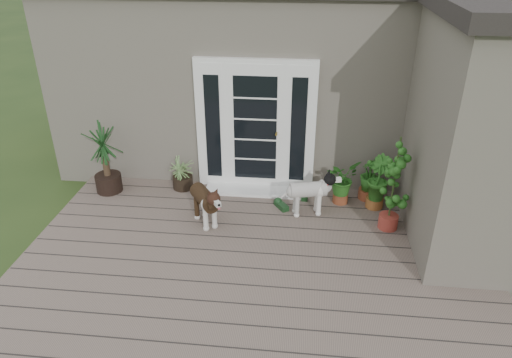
# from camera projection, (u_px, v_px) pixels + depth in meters

# --- Properties ---
(deck) EXTENTS (6.20, 4.60, 0.12)m
(deck) POSITION_uv_depth(u_px,v_px,m) (252.00, 272.00, 6.05)
(deck) COLOR #6B5B4C
(deck) RESTS_ON ground
(house_main) EXTENTS (7.40, 4.00, 3.10)m
(house_main) POSITION_uv_depth(u_px,v_px,m) (277.00, 71.00, 9.10)
(house_main) COLOR #665E54
(house_main) RESTS_ON ground
(house_wing) EXTENTS (1.60, 2.40, 3.10)m
(house_wing) POSITION_uv_depth(u_px,v_px,m) (486.00, 141.00, 6.05)
(house_wing) COLOR #665E54
(house_wing) RESTS_ON ground
(door_unit) EXTENTS (1.90, 0.14, 2.15)m
(door_unit) POSITION_uv_depth(u_px,v_px,m) (255.00, 126.00, 7.48)
(door_unit) COLOR white
(door_unit) RESTS_ON deck
(door_step) EXTENTS (1.60, 0.40, 0.05)m
(door_step) POSITION_uv_depth(u_px,v_px,m) (254.00, 190.00, 7.79)
(door_step) COLOR white
(door_step) RESTS_ON deck
(brindle_dog) EXTENTS (0.70, 0.81, 0.63)m
(brindle_dog) POSITION_uv_depth(u_px,v_px,m) (205.00, 205.00, 6.81)
(brindle_dog) COLOR #382414
(brindle_dog) RESTS_ON deck
(white_dog) EXTENTS (0.78, 0.48, 0.61)m
(white_dog) POSITION_uv_depth(u_px,v_px,m) (308.00, 196.00, 7.05)
(white_dog) COLOR white
(white_dog) RESTS_ON deck
(spider_plant) EXTENTS (0.64, 0.64, 0.59)m
(spider_plant) POSITION_uv_depth(u_px,v_px,m) (182.00, 172.00, 7.78)
(spider_plant) COLOR #7E8D57
(spider_plant) RESTS_ON deck
(yucca) EXTENTS (0.93, 0.93, 1.16)m
(yucca) POSITION_uv_depth(u_px,v_px,m) (105.00, 159.00, 7.56)
(yucca) COLOR black
(yucca) RESTS_ON deck
(herb_a) EXTENTS (0.71, 0.71, 0.64)m
(herb_a) POSITION_uv_depth(u_px,v_px,m) (342.00, 184.00, 7.35)
(herb_a) COLOR #20641C
(herb_a) RESTS_ON deck
(herb_b) EXTENTS (0.47, 0.47, 0.64)m
(herb_b) POSITION_uv_depth(u_px,v_px,m) (376.00, 189.00, 7.22)
(herb_b) COLOR #295B1A
(herb_b) RESTS_ON deck
(herb_c) EXTENTS (0.47, 0.47, 0.58)m
(herb_c) POSITION_uv_depth(u_px,v_px,m) (369.00, 182.00, 7.48)
(herb_c) COLOR #1C631C
(herb_c) RESTS_ON deck
(sapling) EXTENTS (0.53, 0.53, 1.48)m
(sapling) POSITION_uv_depth(u_px,v_px,m) (394.00, 183.00, 6.51)
(sapling) COLOR #1D5B1A
(sapling) RESTS_ON deck
(clog_left) EXTENTS (0.32, 0.37, 0.10)m
(clog_left) POSITION_uv_depth(u_px,v_px,m) (281.00, 205.00, 7.32)
(clog_left) COLOR #153417
(clog_left) RESTS_ON deck
(clog_right) EXTENTS (0.15, 0.31, 0.09)m
(clog_right) POSITION_uv_depth(u_px,v_px,m) (305.00, 195.00, 7.60)
(clog_right) COLOR #163718
(clog_right) RESTS_ON deck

